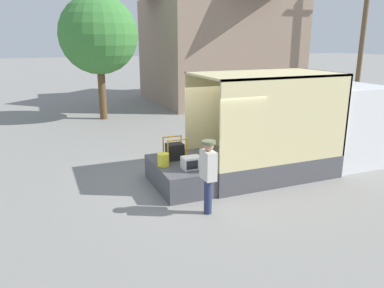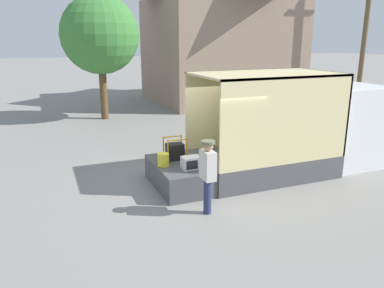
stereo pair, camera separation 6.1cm
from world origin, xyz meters
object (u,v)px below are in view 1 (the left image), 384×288
Objects in this scene: orange_bucket at (163,160)px; utility_pole at (364,25)px; microwave at (191,163)px; street_tree at (99,35)px; box_truck at (312,134)px; portable_generator at (175,151)px; worker_person at (208,170)px.

utility_pole reaches higher than orange_bucket.
microwave is 10.82m from street_tree.
street_tree is at bearing 89.44° from orange_bucket.
portable_generator is (-4.33, 0.37, -0.14)m from box_truck.
portable_generator is at bearing -87.65° from street_tree.
portable_generator is 0.07× the size of utility_pole.
microwave is at bearing -39.42° from orange_bucket.
orange_bucket reaches higher than microwave.
orange_bucket is 16.76m from utility_pole.
orange_bucket is 1.80m from worker_person.
orange_bucket is at bearing 105.81° from worker_person.
worker_person is at bearing -157.75° from box_truck.
box_truck is at bearing 7.25° from microwave.
box_truck is at bearing -64.29° from street_tree.
orange_bucket is (-0.48, -0.42, -0.06)m from portable_generator.
portable_generator is 0.10× the size of street_tree.
microwave is at bearing -83.47° from portable_generator.
worker_person is (-0.10, -1.23, 0.24)m from microwave.
utility_pole reaches higher than street_tree.
box_truck is at bearing -4.88° from portable_generator.
worker_person is at bearing -89.94° from portable_generator.
box_truck is at bearing 0.65° from orange_bucket.
worker_person is at bearing -88.07° from street_tree.
worker_person is 11.94m from street_tree.
portable_generator is 0.65m from orange_bucket.
utility_pole is at bearing 38.82° from box_truck.
utility_pole reaches higher than box_truck.
box_truck is 4.81m from orange_bucket.
orange_bucket is 0.06× the size of street_tree.
microwave is 0.05× the size of utility_pole.
utility_pole is 1.51× the size of street_tree.
worker_person reaches higher than orange_bucket.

